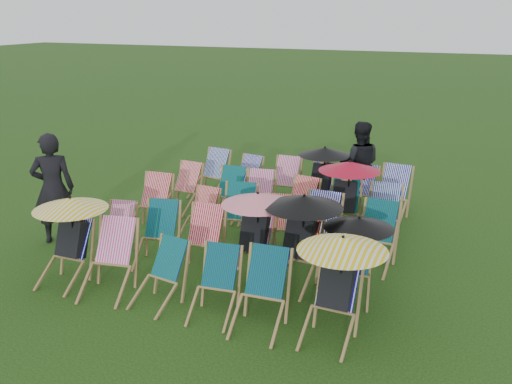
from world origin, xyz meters
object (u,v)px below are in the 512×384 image
at_px(deckchair_29, 391,194).
at_px(person_left, 53,188).
at_px(deckchair_5, 335,287).
at_px(deckchair_0, 67,239).
at_px(person_rear, 359,164).

xyz_separation_m(deckchair_29, person_left, (-5.19, -3.43, 0.48)).
bearing_deg(deckchair_5, person_left, 169.84).
bearing_deg(deckchair_0, person_left, 135.92).
distance_m(deckchair_29, person_left, 6.24).
height_order(deckchair_29, person_rear, person_rear).
relative_size(deckchair_29, person_rear, 0.56).
height_order(deckchair_0, deckchair_29, deckchair_0).
height_order(deckchair_0, person_rear, person_rear).
distance_m(deckchair_29, person_rear, 0.99).
xyz_separation_m(deckchair_5, deckchair_29, (-0.12, 4.58, -0.20)).
bearing_deg(deckchair_5, deckchair_29, 93.57).
height_order(deckchair_5, deckchair_29, deckchair_5).
bearing_deg(deckchair_29, person_rear, 152.79).
relative_size(deckchair_29, person_left, 0.51).
distance_m(deckchair_0, deckchair_5, 4.06).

